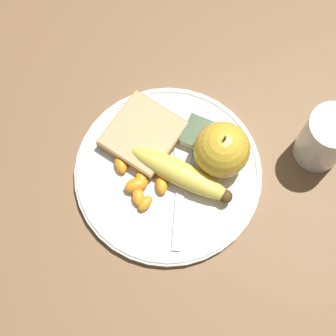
% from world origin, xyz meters
% --- Properties ---
extents(ground_plane, '(3.00, 3.00, 0.00)m').
position_xyz_m(ground_plane, '(0.00, 0.00, 0.00)').
color(ground_plane, brown).
extents(plate, '(0.28, 0.28, 0.01)m').
position_xyz_m(plate, '(0.00, 0.00, 0.01)').
color(plate, silver).
rests_on(plate, ground_plane).
extents(juice_glass, '(0.07, 0.07, 0.10)m').
position_xyz_m(juice_glass, '(0.12, -0.19, 0.05)').
color(juice_glass, silver).
rests_on(juice_glass, ground_plane).
extents(apple, '(0.08, 0.08, 0.09)m').
position_xyz_m(apple, '(0.05, -0.06, 0.05)').
color(apple, gold).
rests_on(apple, plate).
extents(banana, '(0.05, 0.16, 0.04)m').
position_xyz_m(banana, '(-0.00, -0.02, 0.03)').
color(banana, '#E0CC4C').
rests_on(banana, plate).
extents(bread_slice, '(0.12, 0.11, 0.02)m').
position_xyz_m(bread_slice, '(0.04, 0.06, 0.02)').
color(bread_slice, olive).
rests_on(bread_slice, plate).
extents(fork, '(0.18, 0.08, 0.00)m').
position_xyz_m(fork, '(-0.00, -0.02, 0.01)').
color(fork, silver).
rests_on(fork, plate).
extents(jam_packet, '(0.05, 0.04, 0.02)m').
position_xyz_m(jam_packet, '(0.07, -0.02, 0.02)').
color(jam_packet, white).
rests_on(jam_packet, plate).
extents(orange_segment_0, '(0.03, 0.03, 0.01)m').
position_xyz_m(orange_segment_0, '(-0.01, 0.04, 0.02)').
color(orange_segment_0, orange).
rests_on(orange_segment_0, plate).
extents(orange_segment_1, '(0.03, 0.03, 0.02)m').
position_xyz_m(orange_segment_1, '(-0.05, 0.02, 0.02)').
color(orange_segment_1, orange).
rests_on(orange_segment_1, plate).
extents(orange_segment_2, '(0.03, 0.02, 0.01)m').
position_xyz_m(orange_segment_2, '(-0.06, 0.01, 0.02)').
color(orange_segment_2, orange).
rests_on(orange_segment_2, plate).
extents(orange_segment_3, '(0.04, 0.04, 0.02)m').
position_xyz_m(orange_segment_3, '(-0.04, 0.03, 0.02)').
color(orange_segment_3, orange).
rests_on(orange_segment_3, plate).
extents(orange_segment_4, '(0.03, 0.03, 0.02)m').
position_xyz_m(orange_segment_4, '(-0.02, 0.00, 0.02)').
color(orange_segment_4, orange).
rests_on(orange_segment_4, plate).
extents(orange_segment_5, '(0.03, 0.03, 0.02)m').
position_xyz_m(orange_segment_5, '(-0.02, 0.07, 0.02)').
color(orange_segment_5, orange).
rests_on(orange_segment_5, plate).
extents(orange_segment_6, '(0.03, 0.03, 0.02)m').
position_xyz_m(orange_segment_6, '(-0.03, 0.03, 0.02)').
color(orange_segment_6, orange).
rests_on(orange_segment_6, plate).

